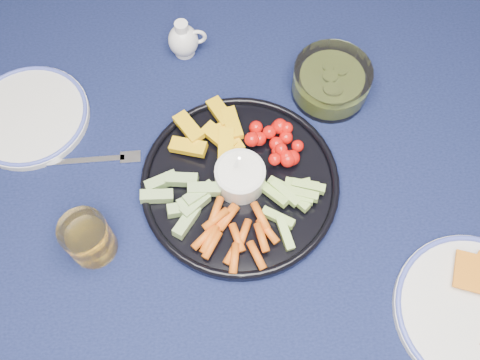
{
  "coord_description": "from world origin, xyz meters",
  "views": [
    {
      "loc": [
        -0.09,
        -0.44,
        1.54
      ],
      "look_at": [
        -0.08,
        -0.08,
        0.77
      ],
      "focal_mm": 40.0,
      "sensor_mm": 36.0,
      "label": 1
    }
  ],
  "objects_px": {
    "crudite_platter": "(239,182)",
    "creamer_pitcher": "(184,40)",
    "juice_tumbler": "(89,240)",
    "dining_table": "(283,166)",
    "side_plate_extra": "(29,116)",
    "pickle_bowl": "(331,82)",
    "cheese_plate": "(475,312)"
  },
  "relations": [
    {
      "from": "crudite_platter",
      "to": "creamer_pitcher",
      "type": "distance_m",
      "value": 0.29
    },
    {
      "from": "creamer_pitcher",
      "to": "juice_tumbler",
      "type": "bearing_deg",
      "value": -109.84
    },
    {
      "from": "crudite_platter",
      "to": "dining_table",
      "type": "bearing_deg",
      "value": 43.35
    },
    {
      "from": "crudite_platter",
      "to": "side_plate_extra",
      "type": "relative_size",
      "value": 1.56
    },
    {
      "from": "dining_table",
      "to": "side_plate_extra",
      "type": "distance_m",
      "value": 0.45
    },
    {
      "from": "dining_table",
      "to": "creamer_pitcher",
      "type": "height_order",
      "value": "creamer_pitcher"
    },
    {
      "from": "dining_table",
      "to": "juice_tumbler",
      "type": "relative_size",
      "value": 19.86
    },
    {
      "from": "creamer_pitcher",
      "to": "pickle_bowl",
      "type": "relative_size",
      "value": 0.57
    },
    {
      "from": "dining_table",
      "to": "cheese_plate",
      "type": "xyz_separation_m",
      "value": [
        0.25,
        -0.29,
        0.1
      ]
    },
    {
      "from": "dining_table",
      "to": "crudite_platter",
      "type": "relative_size",
      "value": 5.21
    },
    {
      "from": "dining_table",
      "to": "creamer_pitcher",
      "type": "bearing_deg",
      "value": 131.2
    },
    {
      "from": "dining_table",
      "to": "pickle_bowl",
      "type": "distance_m",
      "value": 0.17
    },
    {
      "from": "pickle_bowl",
      "to": "creamer_pitcher",
      "type": "bearing_deg",
      "value": 159.33
    },
    {
      "from": "cheese_plate",
      "to": "pickle_bowl",
      "type": "bearing_deg",
      "value": 113.53
    },
    {
      "from": "side_plate_extra",
      "to": "cheese_plate",
      "type": "bearing_deg",
      "value": -27.11
    },
    {
      "from": "creamer_pitcher",
      "to": "juice_tumbler",
      "type": "xyz_separation_m",
      "value": [
        -0.13,
        -0.37,
        0.0
      ]
    },
    {
      "from": "dining_table",
      "to": "crudite_platter",
      "type": "height_order",
      "value": "crudite_platter"
    },
    {
      "from": "creamer_pitcher",
      "to": "side_plate_extra",
      "type": "relative_size",
      "value": 0.37
    },
    {
      "from": "creamer_pitcher",
      "to": "juice_tumbler",
      "type": "relative_size",
      "value": 0.9
    },
    {
      "from": "dining_table",
      "to": "juice_tumbler",
      "type": "distance_m",
      "value": 0.38
    },
    {
      "from": "juice_tumbler",
      "to": "side_plate_extra",
      "type": "distance_m",
      "value": 0.27
    },
    {
      "from": "crudite_platter",
      "to": "juice_tumbler",
      "type": "relative_size",
      "value": 3.81
    },
    {
      "from": "juice_tumbler",
      "to": "creamer_pitcher",
      "type": "bearing_deg",
      "value": 70.16
    },
    {
      "from": "creamer_pitcher",
      "to": "cheese_plate",
      "type": "xyz_separation_m",
      "value": [
        0.43,
        -0.49,
        -0.02
      ]
    },
    {
      "from": "juice_tumbler",
      "to": "side_plate_extra",
      "type": "bearing_deg",
      "value": 119.05
    },
    {
      "from": "pickle_bowl",
      "to": "cheese_plate",
      "type": "bearing_deg",
      "value": -66.47
    },
    {
      "from": "creamer_pitcher",
      "to": "crudite_platter",
      "type": "bearing_deg",
      "value": -71.89
    },
    {
      "from": "dining_table",
      "to": "juice_tumbler",
      "type": "height_order",
      "value": "juice_tumbler"
    },
    {
      "from": "side_plate_extra",
      "to": "juice_tumbler",
      "type": "bearing_deg",
      "value": -60.95
    },
    {
      "from": "crudite_platter",
      "to": "pickle_bowl",
      "type": "bearing_deg",
      "value": 47.6
    },
    {
      "from": "dining_table",
      "to": "crudite_platter",
      "type": "xyz_separation_m",
      "value": [
        -0.08,
        -0.08,
        0.11
      ]
    },
    {
      "from": "pickle_bowl",
      "to": "side_plate_extra",
      "type": "relative_size",
      "value": 0.65
    }
  ]
}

